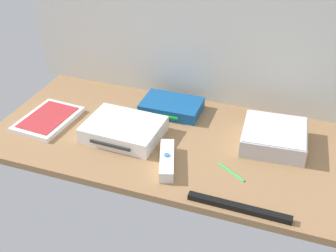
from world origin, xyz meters
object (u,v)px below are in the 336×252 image
(game_case, at_px, (48,119))
(stylus_pen, at_px, (232,171))
(network_router, at_px, (172,106))
(remote_wand, at_px, (167,160))
(mini_computer, at_px, (274,137))
(sensor_bar, at_px, (239,208))
(game_console, at_px, (124,130))

(game_case, xyz_separation_m, stylus_pen, (0.57, -0.05, -0.00))
(network_router, distance_m, stylus_pen, 0.33)
(game_case, xyz_separation_m, remote_wand, (0.41, -0.08, 0.01))
(mini_computer, xyz_separation_m, network_router, (-0.32, 0.07, -0.01))
(mini_computer, relative_size, network_router, 1.01)
(game_case, height_order, remote_wand, remote_wand)
(mini_computer, relative_size, sensor_bar, 0.76)
(mini_computer, bearing_deg, sensor_bar, -97.20)
(game_case, height_order, network_router, network_router)
(network_router, xyz_separation_m, sensor_bar, (0.29, -0.36, -0.01))
(network_router, bearing_deg, mini_computer, -13.56)
(game_case, distance_m, sensor_bar, 0.64)
(remote_wand, relative_size, sensor_bar, 0.63)
(game_case, bearing_deg, stylus_pen, -1.01)
(game_console, bearing_deg, network_router, 66.74)
(remote_wand, distance_m, sensor_bar, 0.23)
(remote_wand, bearing_deg, network_router, 88.15)
(mini_computer, height_order, sensor_bar, mini_computer)
(remote_wand, distance_m, stylus_pen, 0.17)
(remote_wand, bearing_deg, game_console, 133.91)
(sensor_bar, relative_size, stylus_pen, 2.67)
(mini_computer, xyz_separation_m, sensor_bar, (-0.04, -0.28, -0.02))
(mini_computer, distance_m, stylus_pen, 0.18)
(remote_wand, height_order, stylus_pen, remote_wand)
(network_router, height_order, sensor_bar, network_router)
(remote_wand, xyz_separation_m, sensor_bar, (0.21, -0.10, -0.01))
(sensor_bar, bearing_deg, game_case, 164.58)
(network_router, bearing_deg, sensor_bar, -51.90)
(network_router, bearing_deg, stylus_pen, -44.37)
(mini_computer, relative_size, game_case, 0.92)
(game_console, xyz_separation_m, game_case, (-0.25, -0.01, -0.01))
(game_case, relative_size, stylus_pen, 2.21)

